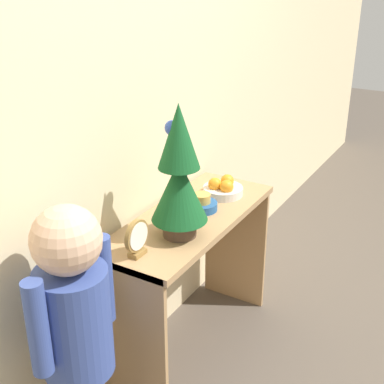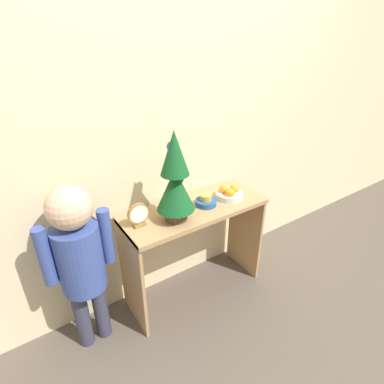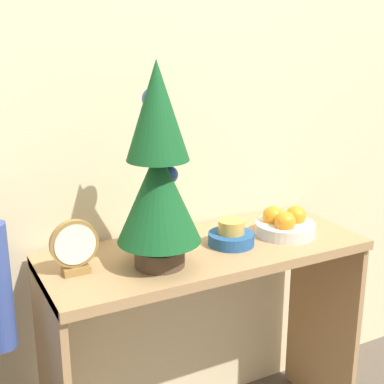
# 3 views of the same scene
# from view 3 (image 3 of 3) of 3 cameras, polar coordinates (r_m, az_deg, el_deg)

# --- Properties ---
(back_wall) EXTENTS (7.00, 0.05, 2.50)m
(back_wall) POSITION_cam_3_polar(r_m,az_deg,el_deg) (1.70, -2.35, 13.90)
(back_wall) COLOR beige
(back_wall) RESTS_ON ground_plane
(console_table) EXTENTS (0.97, 0.38, 0.71)m
(console_table) POSITION_cam_3_polar(r_m,az_deg,el_deg) (1.68, 1.46, -11.52)
(console_table) COLOR tan
(console_table) RESTS_ON ground_plane
(mini_tree) EXTENTS (0.23, 0.23, 0.55)m
(mini_tree) POSITION_cam_3_polar(r_m,az_deg,el_deg) (1.40, -3.62, 2.33)
(mini_tree) COLOR #4C3828
(mini_tree) RESTS_ON console_table
(fruit_bowl) EXTENTS (0.19, 0.19, 0.09)m
(fruit_bowl) POSITION_cam_3_polar(r_m,az_deg,el_deg) (1.72, 9.87, -3.45)
(fruit_bowl) COLOR silver
(fruit_bowl) RESTS_ON console_table
(singing_bowl) EXTENTS (0.14, 0.14, 0.08)m
(singing_bowl) POSITION_cam_3_polar(r_m,az_deg,el_deg) (1.62, 4.20, -4.67)
(singing_bowl) COLOR #235189
(singing_bowl) RESTS_ON console_table
(desk_clock) EXTENTS (0.13, 0.04, 0.15)m
(desk_clock) POSITION_cam_3_polar(r_m,az_deg,el_deg) (1.44, -12.41, -5.81)
(desk_clock) COLOR olive
(desk_clock) RESTS_ON console_table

